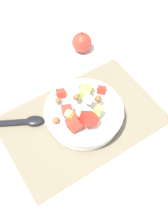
# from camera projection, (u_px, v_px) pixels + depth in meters

# --- Properties ---
(ground_plane) EXTENTS (2.40, 2.40, 0.00)m
(ground_plane) POSITION_uv_depth(u_px,v_px,m) (82.00, 121.00, 0.85)
(ground_plane) COLOR silver
(placemat) EXTENTS (0.48, 0.31, 0.01)m
(placemat) POSITION_uv_depth(u_px,v_px,m) (82.00, 120.00, 0.85)
(placemat) COLOR #756B56
(placemat) RESTS_ON ground_plane
(salad_bowl) EXTENTS (0.24, 0.24, 0.11)m
(salad_bowl) POSITION_uv_depth(u_px,v_px,m) (84.00, 113.00, 0.82)
(salad_bowl) COLOR white
(salad_bowl) RESTS_ON placemat
(serving_spoon) EXTENTS (0.21, 0.13, 0.01)m
(serving_spoon) POSITION_uv_depth(u_px,v_px,m) (19.00, 122.00, 0.84)
(serving_spoon) COLOR black
(serving_spoon) RESTS_ON placemat
(whole_apple) EXTENTS (0.07, 0.07, 0.08)m
(whole_apple) POSITION_uv_depth(u_px,v_px,m) (82.00, 42.00, 0.99)
(whole_apple) COLOR #BC3828
(whole_apple) RESTS_ON ground_plane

